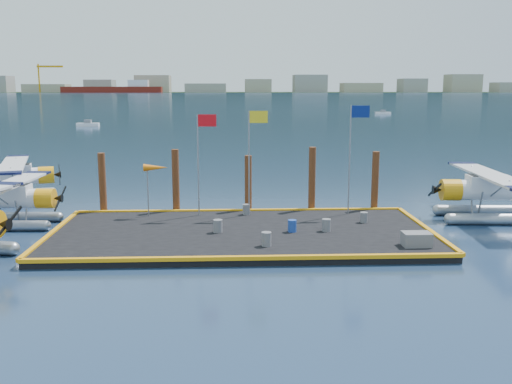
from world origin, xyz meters
TOP-DOWN VIEW (x-y plane):
  - ground at (0.00, 0.00)m, footprint 4000.00×4000.00m
  - dock at (0.00, 0.00)m, footprint 20.00×10.00m
  - dock_bumpers at (0.00, 0.00)m, footprint 20.25×10.25m
  - far_backdrop at (239.91, 1737.52)m, footprint 3050.00×2050.00m
  - seaplane_b at (-13.66, 3.19)m, footprint 8.63×9.51m
  - seaplane_c at (-16.27, 10.74)m, footprint 9.39×10.08m
  - seaplane_d at (15.36, 3.48)m, footprint 9.73×10.73m
  - drum_0 at (-1.29, -0.34)m, footprint 0.49×0.49m
  - drum_1 at (4.48, -0.33)m, footprint 0.47×0.47m
  - drum_2 at (2.65, -0.39)m, footprint 0.46×0.46m
  - drum_3 at (1.11, -3.07)m, footprint 0.49×0.49m
  - drum_4 at (6.94, 1.54)m, footprint 0.42×0.42m
  - drum_5 at (0.34, 3.92)m, footprint 0.44×0.44m
  - crate at (8.35, -3.40)m, footprint 1.34×0.89m
  - flagpole_red at (-2.29, 3.80)m, footprint 1.14×0.08m
  - flagpole_yellow at (0.70, 3.80)m, footprint 1.14×0.08m
  - flagpole_blue at (6.70, 3.80)m, footprint 1.14×0.08m
  - windsock at (-5.03, 3.80)m, footprint 1.40×0.44m
  - piling_0 at (-8.50, 5.40)m, footprint 0.44×0.44m
  - piling_1 at (-4.00, 5.40)m, footprint 0.44×0.44m
  - piling_2 at (0.50, 5.40)m, footprint 0.44×0.44m
  - piling_3 at (4.50, 5.40)m, footprint 0.44×0.44m
  - piling_4 at (8.50, 5.40)m, footprint 0.44×0.44m

SIDE VIEW (x-z plane):
  - ground at x=0.00m, z-range 0.00..0.00m
  - dock at x=0.00m, z-range 0.00..0.40m
  - dock_bumpers at x=0.00m, z-range 0.40..0.58m
  - drum_4 at x=6.94m, z-range 0.40..0.99m
  - drum_5 at x=0.34m, z-range 0.40..1.02m
  - drum_2 at x=2.65m, z-range 0.40..1.04m
  - drum_1 at x=4.48m, z-range 0.40..1.06m
  - crate at x=8.35m, z-range 0.40..1.07m
  - drum_3 at x=1.11m, z-range 0.40..1.08m
  - drum_0 at x=-1.29m, z-range 0.40..1.09m
  - seaplane_b at x=-13.66m, z-range -0.22..3.17m
  - seaplane_c at x=-16.27m, z-range -0.23..3.36m
  - seaplane_d at x=15.36m, z-range -0.25..3.56m
  - piling_2 at x=0.50m, z-range 0.00..3.80m
  - piling_0 at x=-8.50m, z-range 0.00..4.00m
  - piling_4 at x=8.50m, z-range 0.00..4.00m
  - piling_1 at x=-4.00m, z-range 0.00..4.20m
  - piling_3 at x=4.50m, z-range 0.00..4.30m
  - windsock at x=-5.03m, z-range 1.67..4.79m
  - flagpole_red at x=-2.29m, z-range 1.40..7.40m
  - flagpole_yellow at x=0.70m, z-range 1.41..7.61m
  - flagpole_blue at x=6.70m, z-range 1.44..7.94m
  - far_backdrop at x=239.91m, z-range -395.55..414.45m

